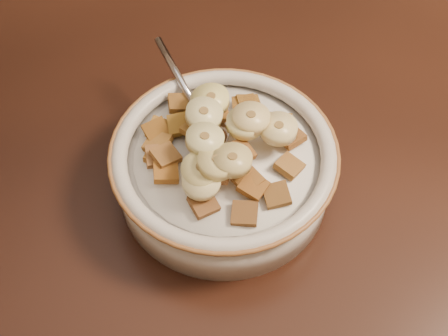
{
  "coord_description": "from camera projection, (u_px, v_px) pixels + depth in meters",
  "views": [
    {
      "loc": [
        -0.16,
        -0.43,
        1.22
      ],
      "look_at": [
        -0.18,
        -0.12,
        0.78
      ],
      "focal_mm": 50.0,
      "sensor_mm": 36.0,
      "label": 1
    }
  ],
  "objects": [
    {
      "name": "cereal_square_17",
      "position": [
        249.0,
        104.0,
        0.55
      ],
      "size": [
        0.03,
        0.02,
        0.01
      ],
      "primitive_type": "cube",
      "rotation": [
        -0.11,
        0.18,
        0.25
      ],
      "color": "brown",
      "rests_on": "milk"
    },
    {
      "name": "cereal_square_7",
      "position": [
        216.0,
        113.0,
        0.54
      ],
      "size": [
        0.03,
        0.03,
        0.01
      ],
      "primitive_type": "cube",
      "rotation": [
        0.23,
        0.1,
        0.53
      ],
      "color": "brown",
      "rests_on": "milk"
    },
    {
      "name": "cereal_square_24",
      "position": [
        158.0,
        143.0,
        0.53
      ],
      "size": [
        0.03,
        0.03,
        0.01
      ],
      "primitive_type": "cube",
      "rotation": [
        -0.19,
        -0.05,
        1.2
      ],
      "color": "brown",
      "rests_on": "milk"
    },
    {
      "name": "cereal_square_6",
      "position": [
        157.0,
        131.0,
        0.53
      ],
      "size": [
        0.03,
        0.03,
        0.01
      ],
      "primitive_type": "cube",
      "rotation": [
        0.24,
        -0.06,
        0.58
      ],
      "color": "brown",
      "rests_on": "milk"
    },
    {
      "name": "cereal_square_15",
      "position": [
        291.0,
        137.0,
        0.53
      ],
      "size": [
        0.03,
        0.03,
        0.01
      ],
      "primitive_type": "cube",
      "rotation": [
        -0.15,
        -0.04,
        0.68
      ],
      "color": "#985A2B",
      "rests_on": "milk"
    },
    {
      "name": "banana_slice_6",
      "position": [
        205.0,
        140.0,
        0.5
      ],
      "size": [
        0.04,
        0.04,
        0.01
      ],
      "primitive_type": "cylinder",
      "rotation": [
        0.07,
        0.1,
        1.13
      ],
      "color": "#EFE59B",
      "rests_on": "milk"
    },
    {
      "name": "banana_slice_8",
      "position": [
        211.0,
        100.0,
        0.53
      ],
      "size": [
        0.04,
        0.04,
        0.01
      ],
      "primitive_type": "cylinder",
      "rotation": [
        0.0,
        -0.04,
        0.89
      ],
      "color": "#FBEC83",
      "rests_on": "milk"
    },
    {
      "name": "cereal_square_11",
      "position": [
        180.0,
        103.0,
        0.55
      ],
      "size": [
        0.02,
        0.02,
        0.01
      ],
      "primitive_type": "cube",
      "rotation": [
        -0.05,
        0.15,
        0.19
      ],
      "color": "brown",
      "rests_on": "milk"
    },
    {
      "name": "banana_slice_2",
      "position": [
        279.0,
        129.0,
        0.51
      ],
      "size": [
        0.04,
        0.04,
        0.01
      ],
      "primitive_type": "cylinder",
      "rotation": [
        -0.01,
        0.01,
        1.17
      ],
      "color": "#FFE9A8",
      "rests_on": "milk"
    },
    {
      "name": "cereal_square_12",
      "position": [
        240.0,
        152.0,
        0.5
      ],
      "size": [
        0.03,
        0.03,
        0.01
      ],
      "primitive_type": "cube",
      "rotation": [
        0.17,
        -0.16,
        2.24
      ],
      "color": "brown",
      "rests_on": "milk"
    },
    {
      "name": "cereal_square_10",
      "position": [
        281.0,
        123.0,
        0.54
      ],
      "size": [
        0.02,
        0.02,
        0.01
      ],
      "primitive_type": "cube",
      "rotation": [
        0.06,
        0.06,
        1.61
      ],
      "color": "#95671A",
      "rests_on": "milk"
    },
    {
      "name": "milk",
      "position": [
        224.0,
        158.0,
        0.52
      ],
      "size": [
        0.15,
        0.15,
        0.0
      ],
      "primitive_type": "cylinder",
      "color": "white",
      "rests_on": "cereal_bowl"
    },
    {
      "name": "cereal_square_0",
      "position": [
        277.0,
        195.0,
        0.5
      ],
      "size": [
        0.03,
        0.03,
        0.01
      ],
      "primitive_type": "cube",
      "rotation": [
        0.14,
        -0.14,
        0.28
      ],
      "color": "brown",
      "rests_on": "milk"
    },
    {
      "name": "banana_slice_0",
      "position": [
        245.0,
        123.0,
        0.51
      ],
      "size": [
        0.03,
        0.03,
        0.01
      ],
      "primitive_type": "cylinder",
      "rotation": [
        0.02,
        0.06,
        1.49
      ],
      "color": "beige",
      "rests_on": "milk"
    },
    {
      "name": "banana_slice_3",
      "position": [
        201.0,
        181.0,
        0.49
      ],
      "size": [
        0.04,
        0.04,
        0.02
      ],
      "primitive_type": "cylinder",
      "rotation": [
        0.12,
        -0.12,
        1.05
      ],
      "color": "#FCEDA8",
      "rests_on": "milk"
    },
    {
      "name": "banana_slice_7",
      "position": [
        233.0,
        160.0,
        0.49
      ],
      "size": [
        0.04,
        0.04,
        0.01
      ],
      "primitive_type": "cylinder",
      "rotation": [
        0.1,
        0.06,
        2.37
      ],
      "color": "tan",
      "rests_on": "milk"
    },
    {
      "name": "cereal_square_16",
      "position": [
        236.0,
        160.0,
        0.5
      ],
      "size": [
        0.02,
        0.02,
        0.01
      ],
      "primitive_type": "cube",
      "rotation": [
        0.19,
        0.09,
        1.64
      ],
      "color": "#956032",
      "rests_on": "milk"
    },
    {
      "name": "cereal_square_20",
      "position": [
        166.0,
        172.0,
        0.51
      ],
      "size": [
        0.02,
        0.02,
        0.01
      ],
      "primitive_type": "cube",
      "rotation": [
        0.12,
        0.08,
        1.74
      ],
      "color": "brown",
      "rests_on": "milk"
    },
    {
      "name": "cereal_square_3",
      "position": [
        203.0,
        137.0,
        0.51
      ],
      "size": [
        0.03,
        0.03,
        0.01
      ],
      "primitive_type": "cube",
      "rotation": [
        0.08,
        0.07,
        1.9
      ],
      "color": "brown",
      "rests_on": "milk"
    },
    {
      "name": "cereal_square_2",
      "position": [
        245.0,
        213.0,
        0.49
      ],
      "size": [
        0.02,
        0.02,
        0.01
      ],
      "primitive_type": "cube",
      "rotation": [
        -0.15,
        0.12,
        3.09
      ],
      "color": "brown",
      "rests_on": "milk"
    },
    {
      "name": "cereal_square_19",
      "position": [
        253.0,
        186.0,
        0.49
      ],
      "size": [
        0.03,
        0.03,
        0.01
      ],
      "primitive_type": "cube",
      "rotation": [
        0.15,
        0.03,
        1.09
      ],
      "color": "brown",
      "rests_on": "milk"
    },
    {
      "name": "cereal_square_14",
      "position": [
        159.0,
        155.0,
        0.52
      ],
      "size": [
        0.02,
        0.03,
        0.01
      ],
      "primitive_type": "cube",
      "rotation": [
        0.1,
        0.01,
        2.87
      ],
      "color": "olive",
      "rests_on": "milk"
    },
    {
      "name": "banana_slice_1",
      "position": [
        217.0,
        162.0,
        0.49
      ],
      "size": [
        0.04,
        0.04,
        0.01
      ],
      "primitive_type": "cylinder",
      "rotation": [
        -0.03,
        0.08,
        0.21
      ],
      "color": "#EEE289",
      "rests_on": "milk"
    },
    {
      "name": "table",
      "position": [
        408.0,
        114.0,
        0.64
      ],
      "size": [
        1.4,
        0.9,
        0.04
      ],
      "primitive_type": "cube",
      "rotation": [
        0.0,
        0.0,
        -0.0
      ],
      "color": "black",
      "rests_on": "floor"
    },
    {
      "name": "banana_slice_5",
      "position": [
        251.0,
        118.0,
        0.51
      ],
      "size": [
        0.04,
        0.04,
        0.01
      ],
      "primitive_type": "cylinder",
      "rotation": [
        0.03,
        0.06,
        1.44
      ],
      "color": "beige",
      "rests_on": "milk"
    },
    {
      "name": "cereal_square_4",
      "position": [
        180.0,
        124.0,
        0.53
      ],
      "size": [
        0.02,
        0.02,
        0.01
      ],
      "primitive_type": "cube",
      "rotation": [
        -0.16,
        -0.12,
        1.81
      ],
      "color": "brown",
      "rests_on": "milk"
    },
    {
      "name": "cereal_square_23",
      "position": [
        204.0,
        204.0,
        0.49
      ],
      "size": [
        0.03,
        0.03,
        0.01
      ],
      "primitive_type": "cube",
      "rotation": [
        0.18,
        0.09,
        0.6
      ],
      "color": "brown",
      "rests_on": "milk"
    },
    {
      "name": "cereal_square_22",
      "position": [
        216.0,
        172.0,
        0.49
      ],
      "size": [
        0.02,
        0.02,
        0.01
      ],
      "primitive_type": "cube",
      "rotation": [
        0.14,
        0.05,
        1.64
      ],
      "color": "#9C5F36",
      "rests_on": "milk"
    },
    {
      "name": "spoon",
      "position": [
        208.0,
        131.0,
        0.54
      ],
      "size": [
        0.05,
        0.06,
        0.01
      ],
      "primitive_type": "ellipsoid",
      "rotation": [
        0.0,
        0.0,
        3.69
      ],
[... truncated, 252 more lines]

